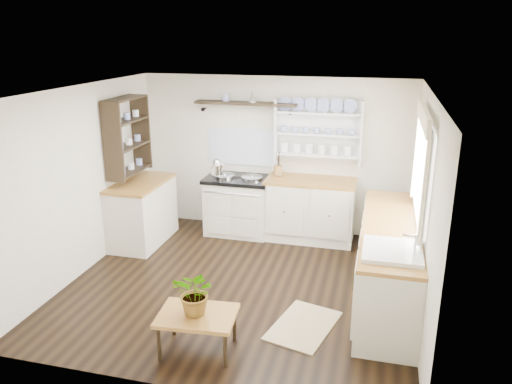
# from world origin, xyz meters

# --- Properties ---
(floor) EXTENTS (4.00, 3.80, 0.01)m
(floor) POSITION_xyz_m (0.00, 0.00, 0.00)
(floor) COLOR black
(floor) RESTS_ON ground
(wall_back) EXTENTS (4.00, 0.02, 2.30)m
(wall_back) POSITION_xyz_m (0.00, 1.90, 1.15)
(wall_back) COLOR beige
(wall_back) RESTS_ON ground
(wall_right) EXTENTS (0.02, 3.80, 2.30)m
(wall_right) POSITION_xyz_m (2.00, 0.00, 1.15)
(wall_right) COLOR beige
(wall_right) RESTS_ON ground
(wall_left) EXTENTS (0.02, 3.80, 2.30)m
(wall_left) POSITION_xyz_m (-2.00, 0.00, 1.15)
(wall_left) COLOR beige
(wall_left) RESTS_ON ground
(ceiling) EXTENTS (4.00, 3.80, 0.01)m
(ceiling) POSITION_xyz_m (0.00, 0.00, 2.30)
(ceiling) COLOR white
(ceiling) RESTS_ON wall_back
(window) EXTENTS (0.08, 1.55, 1.22)m
(window) POSITION_xyz_m (1.95, 0.15, 1.56)
(window) COLOR white
(window) RESTS_ON wall_right
(aga_cooker) EXTENTS (0.96, 0.67, 0.89)m
(aga_cooker) POSITION_xyz_m (-0.47, 1.57, 0.44)
(aga_cooker) COLOR beige
(aga_cooker) RESTS_ON floor
(back_cabinets) EXTENTS (1.27, 0.63, 0.90)m
(back_cabinets) POSITION_xyz_m (0.60, 1.60, 0.46)
(back_cabinets) COLOR beige
(back_cabinets) RESTS_ON floor
(right_cabinets) EXTENTS (0.62, 2.43, 0.90)m
(right_cabinets) POSITION_xyz_m (1.70, 0.10, 0.46)
(right_cabinets) COLOR beige
(right_cabinets) RESTS_ON floor
(belfast_sink) EXTENTS (0.55, 0.60, 0.45)m
(belfast_sink) POSITION_xyz_m (1.70, -0.65, 0.80)
(belfast_sink) COLOR white
(belfast_sink) RESTS_ON right_cabinets
(left_cabinets) EXTENTS (0.62, 1.13, 0.90)m
(left_cabinets) POSITION_xyz_m (-1.70, 0.90, 0.46)
(left_cabinets) COLOR beige
(left_cabinets) RESTS_ON floor
(plate_rack) EXTENTS (1.20, 0.22, 0.90)m
(plate_rack) POSITION_xyz_m (0.65, 1.86, 1.56)
(plate_rack) COLOR white
(plate_rack) RESTS_ON wall_back
(high_shelf) EXTENTS (1.50, 0.29, 0.16)m
(high_shelf) POSITION_xyz_m (-0.40, 1.78, 1.91)
(high_shelf) COLOR black
(high_shelf) RESTS_ON wall_back
(left_shelving) EXTENTS (0.28, 0.80, 1.05)m
(left_shelving) POSITION_xyz_m (-1.84, 0.90, 1.55)
(left_shelving) COLOR black
(left_shelving) RESTS_ON wall_left
(kettle) EXTENTS (0.18, 0.18, 0.22)m
(kettle) POSITION_xyz_m (-0.75, 1.45, 1.04)
(kettle) COLOR silver
(kettle) RESTS_ON aga_cooker
(utensil_crock) EXTENTS (0.12, 0.12, 0.14)m
(utensil_crock) POSITION_xyz_m (0.10, 1.68, 0.98)
(utensil_crock) COLOR olive
(utensil_crock) RESTS_ON back_cabinets
(center_table) EXTENTS (0.76, 0.58, 0.39)m
(center_table) POSITION_xyz_m (-0.02, -1.35, 0.35)
(center_table) COLOR brown
(center_table) RESTS_ON floor
(potted_plant) EXTENTS (0.45, 0.41, 0.44)m
(potted_plant) POSITION_xyz_m (-0.02, -1.35, 0.61)
(potted_plant) COLOR #3F7233
(potted_plant) RESTS_ON center_table
(floor_rug) EXTENTS (0.74, 0.96, 0.02)m
(floor_rug) POSITION_xyz_m (0.89, -0.70, 0.01)
(floor_rug) COLOR #957B57
(floor_rug) RESTS_ON floor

